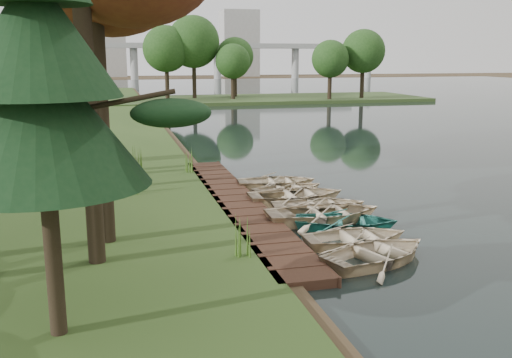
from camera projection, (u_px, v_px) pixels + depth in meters
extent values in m
plane|color=#3D2F1D|center=(279.00, 206.00, 21.64)|extent=(300.00, 300.00, 0.00)
cube|color=#361F14|center=(238.00, 204.00, 21.22)|extent=(1.60, 16.00, 0.30)
cube|color=#31461F|center=(226.00, 100.00, 70.88)|extent=(50.00, 14.00, 0.45)
cylinder|color=black|center=(24.00, 80.00, 64.68)|extent=(0.50, 0.50, 4.80)
sphere|color=#224617|center=(21.00, 48.00, 63.92)|extent=(5.60, 5.60, 5.60)
cylinder|color=black|center=(85.00, 80.00, 66.29)|extent=(0.50, 0.50, 4.80)
sphere|color=#224617|center=(83.00, 48.00, 65.53)|extent=(5.60, 5.60, 5.60)
cylinder|color=black|center=(143.00, 79.00, 67.90)|extent=(0.50, 0.50, 4.80)
sphere|color=#224617|center=(142.00, 48.00, 67.14)|extent=(5.60, 5.60, 5.60)
cylinder|color=black|center=(199.00, 79.00, 69.52)|extent=(0.50, 0.50, 4.80)
sphere|color=#224617|center=(198.00, 48.00, 68.75)|extent=(5.60, 5.60, 5.60)
cylinder|color=black|center=(252.00, 78.00, 71.13)|extent=(0.50, 0.50, 4.80)
sphere|color=#224617|center=(252.00, 49.00, 70.37)|extent=(5.60, 5.60, 5.60)
cylinder|color=black|center=(302.00, 78.00, 72.74)|extent=(0.50, 0.50, 4.80)
sphere|color=#224617|center=(303.00, 49.00, 71.98)|extent=(5.60, 5.60, 5.60)
cylinder|color=black|center=(351.00, 77.00, 74.35)|extent=(0.50, 0.50, 4.80)
sphere|color=#224617|center=(352.00, 49.00, 73.59)|extent=(5.60, 5.60, 5.60)
cube|color=#A5A5A0|center=(176.00, 46.00, 136.01)|extent=(90.00, 4.00, 1.20)
cylinder|color=#A5A5A0|center=(44.00, 63.00, 129.60)|extent=(1.80, 1.80, 8.00)
cylinder|color=#A5A5A0|center=(134.00, 63.00, 134.43)|extent=(1.80, 1.80, 8.00)
cylinder|color=#A5A5A0|center=(217.00, 63.00, 139.27)|extent=(1.80, 1.80, 8.00)
cylinder|color=#A5A5A0|center=(295.00, 62.00, 144.11)|extent=(1.80, 1.80, 8.00)
cylinder|color=#A5A5A0|center=(368.00, 62.00, 148.95)|extent=(1.80, 1.80, 8.00)
cube|color=#A5A5A0|center=(239.00, 43.00, 159.57)|extent=(10.00, 8.00, 18.00)
cube|color=#A5A5A0|center=(111.00, 54.00, 156.48)|extent=(8.00, 8.00, 12.00)
imported|color=beige|center=(379.00, 250.00, 15.47)|extent=(4.04, 3.44, 0.71)
imported|color=beige|center=(357.00, 235.00, 16.88)|extent=(3.22, 2.32, 0.66)
imported|color=teal|center=(346.00, 219.00, 18.44)|extent=(3.90, 3.35, 0.68)
imported|color=beige|center=(324.00, 210.00, 19.24)|extent=(3.99, 2.86, 0.82)
imported|color=beige|center=(319.00, 203.00, 20.42)|extent=(3.62, 2.74, 0.71)
imported|color=beige|center=(297.00, 193.00, 21.81)|extent=(3.73, 2.67, 0.77)
imported|color=beige|center=(289.00, 187.00, 23.10)|extent=(3.51, 2.87, 0.64)
imported|color=beige|center=(277.00, 180.00, 24.30)|extent=(3.56, 2.69, 0.70)
imported|color=beige|center=(83.00, 157.00, 28.40)|extent=(3.93, 3.64, 0.66)
cylinder|color=black|center=(85.00, 66.00, 13.84)|extent=(0.44, 0.44, 10.03)
cylinder|color=black|center=(100.00, 95.00, 15.67)|extent=(0.41, 0.41, 8.44)
cylinder|color=black|center=(37.00, 73.00, 21.22)|extent=(0.43, 0.43, 9.27)
cylinder|color=black|center=(58.00, 44.00, 26.94)|extent=(0.47, 0.47, 11.62)
cylinder|color=black|center=(53.00, 249.00, 10.70)|extent=(0.32, 0.32, 3.43)
cone|color=black|center=(42.00, 114.00, 10.17)|extent=(3.80, 3.80, 2.60)
cone|color=black|center=(35.00, 32.00, 9.87)|extent=(2.90, 2.90, 2.25)
cone|color=#3F661E|center=(243.00, 236.00, 15.21)|extent=(0.60, 0.60, 1.13)
cone|color=#3F661E|center=(132.00, 179.00, 22.16)|extent=(0.60, 0.60, 1.13)
cone|color=#3F661E|center=(136.00, 158.00, 26.96)|extent=(0.60, 0.60, 1.06)
cone|color=#3F661E|center=(190.00, 161.00, 26.29)|extent=(0.60, 0.60, 1.06)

